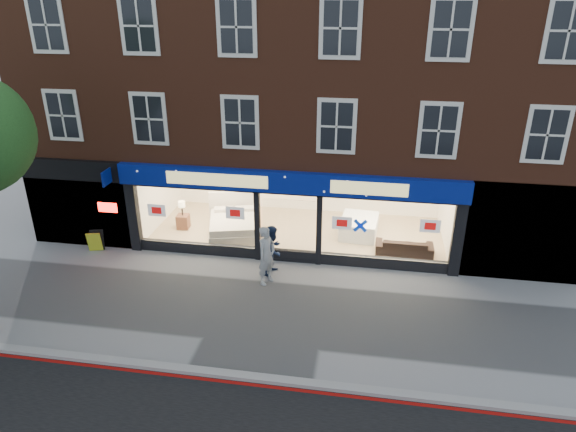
% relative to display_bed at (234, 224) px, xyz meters
% --- Properties ---
extents(ground, '(120.00, 120.00, 0.00)m').
position_rel_display_bed_xyz_m(ground, '(2.34, -4.71, -0.46)').
color(ground, gray).
rests_on(ground, ground).
extents(kerb_line, '(60.00, 0.10, 0.01)m').
position_rel_display_bed_xyz_m(kerb_line, '(2.34, -7.81, -0.46)').
color(kerb_line, '#8C0A07').
rests_on(kerb_line, ground).
extents(kerb_stone, '(60.00, 0.25, 0.12)m').
position_rel_display_bed_xyz_m(kerb_stone, '(2.34, -7.61, -0.40)').
color(kerb_stone, gray).
rests_on(kerb_stone, ground).
extents(showroom_floor, '(11.00, 4.50, 0.10)m').
position_rel_display_bed_xyz_m(showroom_floor, '(2.34, 0.54, -0.41)').
color(showroom_floor, tan).
rests_on(showroom_floor, ground).
extents(building, '(19.00, 8.26, 10.30)m').
position_rel_display_bed_xyz_m(building, '(2.32, 2.22, 6.21)').
color(building, brown).
rests_on(building, ground).
extents(display_bed, '(2.41, 2.70, 1.30)m').
position_rel_display_bed_xyz_m(display_bed, '(0.00, 0.00, 0.00)').
color(display_bed, beige).
rests_on(display_bed, showroom_floor).
extents(bedside_table, '(0.48, 0.48, 0.55)m').
position_rel_display_bed_xyz_m(bedside_table, '(-2.06, 0.09, -0.09)').
color(bedside_table, brown).
rests_on(bedside_table, showroom_floor).
extents(mattress_stack, '(1.46, 1.78, 0.66)m').
position_rel_display_bed_xyz_m(mattress_stack, '(4.66, 0.63, -0.03)').
color(mattress_stack, white).
rests_on(mattress_stack, showroom_floor).
extents(sofa, '(1.98, 0.78, 0.58)m').
position_rel_display_bed_xyz_m(sofa, '(6.29, -0.68, -0.07)').
color(sofa, black).
rests_on(sofa, showroom_floor).
extents(a_board, '(0.56, 0.43, 0.76)m').
position_rel_display_bed_xyz_m(a_board, '(-4.56, -2.03, -0.08)').
color(a_board, gold).
rests_on(a_board, ground).
extents(pedestrian_grey, '(0.74, 0.84, 1.93)m').
position_rel_display_bed_xyz_m(pedestrian_grey, '(1.90, -3.16, 0.50)').
color(pedestrian_grey, '#95989C').
rests_on(pedestrian_grey, ground).
extents(pedestrian_blue, '(0.84, 0.96, 1.69)m').
position_rel_display_bed_xyz_m(pedestrian_blue, '(1.98, -2.52, 0.38)').
color(pedestrian_blue, '#182545').
rests_on(pedestrian_blue, ground).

